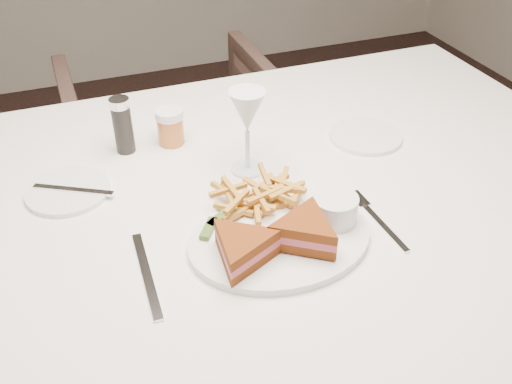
% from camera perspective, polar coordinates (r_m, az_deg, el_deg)
% --- Properties ---
extents(table, '(1.59, 1.06, 0.75)m').
position_cam_1_polar(table, '(1.34, -0.77, -13.61)').
color(table, white).
rests_on(table, ground).
extents(chair_far, '(0.69, 0.65, 0.71)m').
position_cam_1_polar(chair_far, '(1.99, -7.72, 4.12)').
color(chair_far, '#47332C').
rests_on(chair_far, ground).
extents(table_setting, '(0.80, 0.62, 0.18)m').
position_cam_1_polar(table_setting, '(1.03, 0.07, -0.35)').
color(table_setting, white).
rests_on(table_setting, table).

